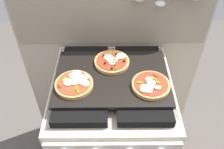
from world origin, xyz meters
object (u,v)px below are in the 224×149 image
(stove, at_px, (112,131))
(pizza_center, at_px, (112,61))
(baking_tray, at_px, (112,77))
(pizza_left, at_px, (75,83))
(pizza_right, at_px, (151,85))

(stove, height_order, pizza_center, pizza_center)
(stove, height_order, baking_tray, baking_tray)
(pizza_left, relative_size, pizza_right, 1.00)
(baking_tray, bearing_deg, pizza_left, -160.70)
(stove, height_order, pizza_left, pizza_left)
(baking_tray, distance_m, pizza_left, 0.18)
(stove, xyz_separation_m, pizza_right, (0.17, -0.07, 0.48))
(pizza_left, distance_m, pizza_right, 0.35)
(pizza_right, bearing_deg, baking_tray, 157.17)
(pizza_right, bearing_deg, stove, 157.63)
(stove, bearing_deg, baking_tray, 90.00)
(baking_tray, bearing_deg, pizza_right, -22.83)
(pizza_right, height_order, pizza_center, pizza_center)
(baking_tray, height_order, pizza_right, pizza_right)
(pizza_right, bearing_deg, pizza_center, 135.89)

